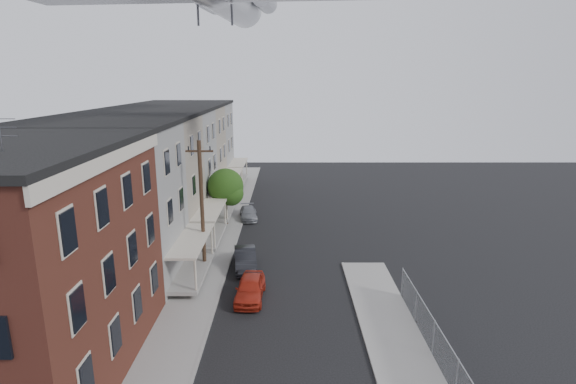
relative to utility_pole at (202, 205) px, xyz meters
name	(u,v)px	position (x,y,z in m)	size (l,w,h in m)	color
sidewalk_left	(219,239)	(0.10, 6.00, -4.61)	(3.00, 62.00, 0.12)	gray
sidewalk_right	(412,383)	(11.10, -12.00, -4.61)	(3.00, 26.00, 0.12)	gray
curb_left	(237,239)	(1.55, 6.00, -4.60)	(0.15, 62.00, 0.14)	gray
curb_right	(378,382)	(9.65, -12.00, -4.60)	(0.15, 26.00, 0.14)	gray
corner_building	(4,264)	(-6.40, -11.00, 0.49)	(10.31, 12.30, 12.15)	#351410
row_house_a	(97,205)	(-6.36, -1.50, 0.45)	(11.98, 7.00, 10.30)	slate
row_house_b	(134,181)	(-6.36, 5.50, 0.45)	(11.98, 7.00, 10.30)	slate
row_house_c	(159,164)	(-6.36, 12.50, 0.45)	(11.98, 7.00, 10.30)	slate
row_house_d	(177,153)	(-6.36, 19.50, 0.45)	(11.98, 7.00, 10.30)	slate
row_house_e	(190,144)	(-6.36, 26.50, 0.45)	(11.98, 7.00, 10.30)	slate
chainlink_fence	(457,379)	(12.60, -13.00, -3.68)	(0.06, 18.06, 1.90)	gray
utility_pole	(202,205)	(0.00, 0.00, 0.00)	(1.80, 0.26, 9.00)	black
street_tree	(227,188)	(0.33, 9.92, -1.22)	(3.22, 3.20, 5.20)	black
car_near	(250,288)	(3.48, -4.19, -3.99)	(1.62, 4.04, 1.38)	#B02716
car_mid	(245,259)	(2.78, 0.31, -3.99)	(1.46, 4.18, 1.38)	black
car_far	(248,213)	(2.00, 11.86, -4.13)	(1.54, 3.78, 1.10)	gray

